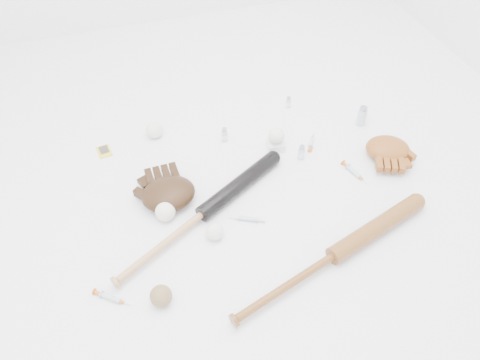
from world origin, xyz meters
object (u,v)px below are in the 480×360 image
object	(u,v)px
bat_wood	(334,255)
pedestal	(276,145)
bat_dark	(203,214)
glove_dark	(168,194)

from	to	relation	value
bat_wood	pedestal	xyz separation A→B (m)	(0.02, 0.63, -0.01)
bat_dark	bat_wood	xyz separation A→B (m)	(0.41, -0.34, 0.00)
glove_dark	bat_wood	bearing A→B (deg)	-44.02
pedestal	glove_dark	bearing A→B (deg)	-163.12
bat_wood	glove_dark	bearing A→B (deg)	120.64
bat_wood	bat_dark	bearing A→B (deg)	123.26
bat_dark	pedestal	bearing A→B (deg)	6.11
bat_dark	glove_dark	distance (m)	0.17
bat_wood	pedestal	size ratio (longest dim) A/B	12.59
bat_dark	bat_wood	world-z (taller)	bat_wood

